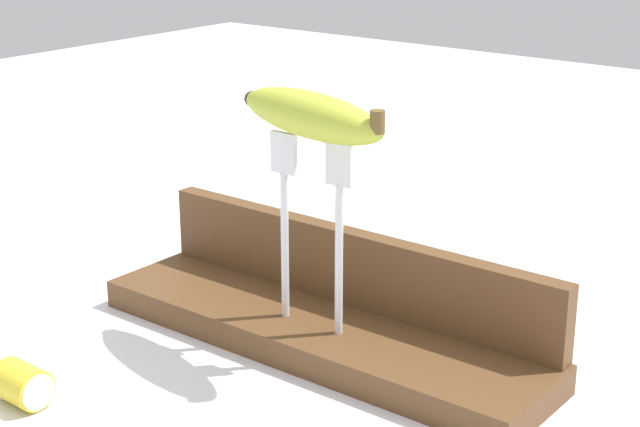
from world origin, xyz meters
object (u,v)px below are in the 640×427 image
Objects in this scene: fork_stand_center at (311,215)px; banana_raised_center at (311,115)px; fork_fallen_near at (341,257)px; banana_chunk_near at (23,385)px.

banana_raised_center reaches higher than fork_stand_center.
fork_fallen_near is at bearing 120.20° from fork_stand_center.
banana_raised_center is at bearing -59.81° from fork_fallen_near.
fork_fallen_near is (-0.12, 0.20, -0.21)m from banana_raised_center.
banana_chunk_near is (-0.12, -0.22, -0.20)m from banana_raised_center.
banana_raised_center is at bearing 60.35° from banana_chunk_near.
banana_chunk_near is at bearing -91.08° from fork_fallen_near.
fork_stand_center is at bearing -12.30° from banana_raised_center.
banana_raised_center is (-0.00, 0.00, 0.09)m from fork_stand_center.
fork_stand_center reaches higher than banana_chunk_near.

